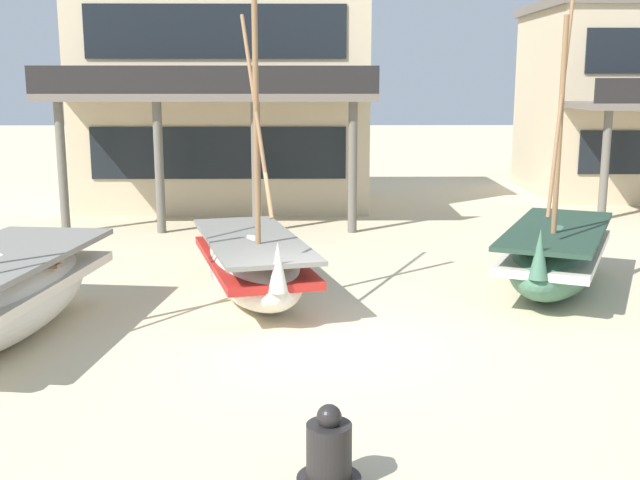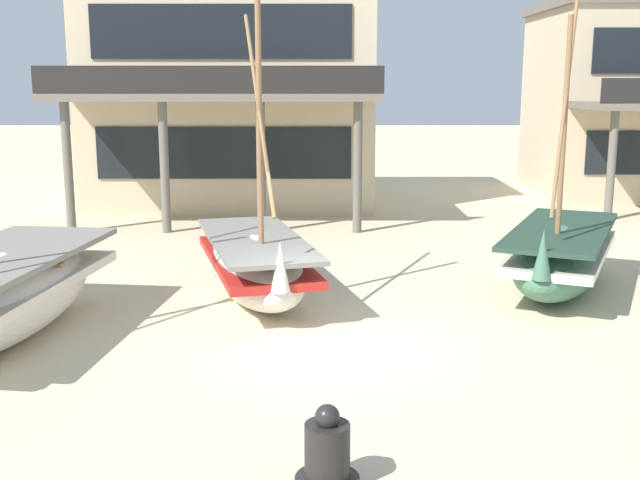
% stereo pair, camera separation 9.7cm
% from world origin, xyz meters
% --- Properties ---
extents(ground_plane, '(120.00, 120.00, 0.00)m').
position_xyz_m(ground_plane, '(0.00, 0.00, 0.00)').
color(ground_plane, beige).
extents(fishing_boat_near_left, '(3.42, 4.91, 5.90)m').
position_xyz_m(fishing_boat_near_left, '(4.57, 2.96, 0.68)').
color(fishing_boat_near_left, '#427056').
rests_on(fishing_boat_near_left, ground).
extents(fishing_boat_far_right, '(2.72, 4.79, 5.37)m').
position_xyz_m(fishing_boat_far_right, '(-1.23, 2.44, 0.64)').
color(fishing_boat_far_right, silver).
rests_on(fishing_boat_far_right, ground).
extents(capstan_winch, '(0.65, 0.65, 0.87)m').
position_xyz_m(capstan_winch, '(0.03, -4.47, 0.33)').
color(capstan_winch, black).
rests_on(capstan_winch, ground).
extents(harbor_building_main, '(9.27, 8.13, 7.22)m').
position_xyz_m(harbor_building_main, '(-2.87, 13.81, 3.62)').
color(harbor_building_main, beige).
rests_on(harbor_building_main, ground).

